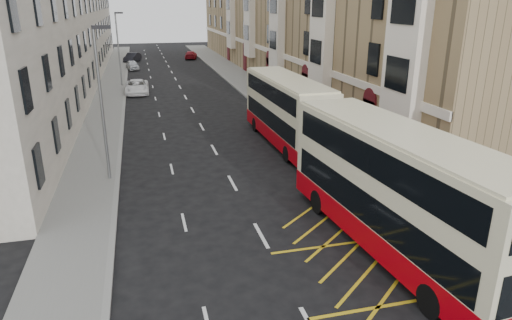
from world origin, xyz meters
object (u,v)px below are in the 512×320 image
object	(u,v)px
street_lamp_far	(119,45)
white_van	(137,87)
car_silver	(132,65)
car_dark	(133,57)
double_decker_rear	(287,111)
double_decker_front	(397,191)
car_red	(191,55)
street_lamp_near	(102,96)
pedestrian_far	(425,205)

from	to	relation	value
street_lamp_far	white_van	world-z (taller)	street_lamp_far
white_van	car_silver	world-z (taller)	white_van
car_dark	double_decker_rear	bearing A→B (deg)	-58.51
street_lamp_far	double_decker_front	xyz separation A→B (m)	(11.02, -40.31, -2.17)
double_decker_rear	car_red	distance (m)	50.47
double_decker_rear	car_silver	size ratio (longest dim) A/B	2.98
double_decker_front	car_red	xyz separation A→B (m)	(-0.31, 64.86, -1.82)
street_lamp_near	street_lamp_far	world-z (taller)	same
white_van	car_red	size ratio (longest dim) A/B	1.15
street_lamp_near	street_lamp_far	distance (m)	30.00
street_lamp_far	car_red	distance (m)	27.08
car_dark	car_red	world-z (taller)	car_dark
street_lamp_near	double_decker_front	world-z (taller)	street_lamp_near
street_lamp_near	street_lamp_far	size ratio (longest dim) A/B	1.00
white_van	car_red	world-z (taller)	white_van
car_silver	car_red	bearing A→B (deg)	40.13
car_dark	car_red	xyz separation A→B (m)	(9.56, 1.96, -0.08)
double_decker_front	double_decker_rear	xyz separation A→B (m)	(0.33, 14.42, -0.16)
white_van	car_dark	xyz separation A→B (m)	(-0.47, 27.45, 0.02)
street_lamp_far	double_decker_rear	distance (m)	28.37
white_van	car_dark	distance (m)	27.46
street_lamp_near	car_silver	bearing A→B (deg)	88.49
street_lamp_near	double_decker_rear	distance (m)	12.29
double_decker_front	car_silver	distance (m)	54.83
double_decker_rear	car_silver	xyz separation A→B (m)	(-10.20, 39.48, -1.65)
white_van	car_silver	bearing A→B (deg)	92.66
street_lamp_near	car_red	xyz separation A→B (m)	(10.71, 54.55, -3.98)
street_lamp_near	car_red	bearing A→B (deg)	78.89
street_lamp_far	car_red	xyz separation A→B (m)	(10.71, 24.55, -3.98)
white_van	car_silver	distance (m)	18.46
double_decker_rear	white_van	world-z (taller)	double_decker_rear
street_lamp_far	double_decker_front	distance (m)	41.84
car_red	pedestrian_far	bearing A→B (deg)	103.08
double_decker_rear	pedestrian_far	size ratio (longest dim) A/B	6.75
car_silver	car_dark	size ratio (longest dim) A/B	0.86
car_dark	white_van	bearing A→B (deg)	-69.41
pedestrian_far	car_red	distance (m)	63.49
car_red	double_decker_front	bearing A→B (deg)	100.96
double_decker_front	white_van	bearing A→B (deg)	100.24
double_decker_front	street_lamp_near	bearing A→B (deg)	132.30
double_decker_rear	car_red	world-z (taller)	double_decker_rear
double_decker_front	white_van	distance (m)	36.71
double_decker_rear	car_red	bearing A→B (deg)	89.51
car_silver	pedestrian_far	bearing A→B (deg)	-85.66
pedestrian_far	car_red	bearing A→B (deg)	-81.23
street_lamp_far	pedestrian_far	xyz separation A→B (m)	(13.36, -38.89, -3.64)
street_lamp_far	pedestrian_far	bearing A→B (deg)	-71.03
street_lamp_near	street_lamp_far	bearing A→B (deg)	90.00
white_van	double_decker_front	bearing A→B (deg)	-73.94
double_decker_front	car_dark	size ratio (longest dim) A/B	2.76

